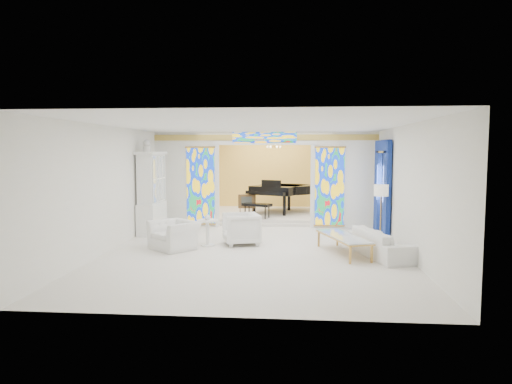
# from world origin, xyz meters

# --- Properties ---
(floor) EXTENTS (12.00, 12.00, 0.00)m
(floor) POSITION_xyz_m (0.00, 0.00, 0.00)
(floor) COLOR silver
(floor) RESTS_ON ground
(ceiling) EXTENTS (7.00, 12.00, 0.02)m
(ceiling) POSITION_xyz_m (0.00, 0.00, 3.00)
(ceiling) COLOR white
(ceiling) RESTS_ON wall_back
(wall_back) EXTENTS (7.00, 0.02, 3.00)m
(wall_back) POSITION_xyz_m (0.00, 6.00, 1.50)
(wall_back) COLOR white
(wall_back) RESTS_ON floor
(wall_front) EXTENTS (7.00, 0.02, 3.00)m
(wall_front) POSITION_xyz_m (0.00, -6.00, 1.50)
(wall_front) COLOR white
(wall_front) RESTS_ON floor
(wall_left) EXTENTS (0.02, 12.00, 3.00)m
(wall_left) POSITION_xyz_m (-3.50, 0.00, 1.50)
(wall_left) COLOR white
(wall_left) RESTS_ON floor
(wall_right) EXTENTS (0.02, 12.00, 3.00)m
(wall_right) POSITION_xyz_m (3.50, 0.00, 1.50)
(wall_right) COLOR white
(wall_right) RESTS_ON floor
(partition_wall) EXTENTS (7.00, 0.22, 3.00)m
(partition_wall) POSITION_xyz_m (0.00, 2.00, 1.65)
(partition_wall) COLOR white
(partition_wall) RESTS_ON floor
(stained_glass_left) EXTENTS (0.90, 0.04, 2.40)m
(stained_glass_left) POSITION_xyz_m (-2.03, 1.89, 1.30)
(stained_glass_left) COLOR gold
(stained_glass_left) RESTS_ON partition_wall
(stained_glass_right) EXTENTS (0.90, 0.04, 2.40)m
(stained_glass_right) POSITION_xyz_m (2.03, 1.89, 1.30)
(stained_glass_right) COLOR gold
(stained_glass_right) RESTS_ON partition_wall
(stained_glass_transom) EXTENTS (2.00, 0.04, 0.34)m
(stained_glass_transom) POSITION_xyz_m (0.00, 1.89, 2.82)
(stained_glass_transom) COLOR gold
(stained_glass_transom) RESTS_ON partition_wall
(alcove_platform) EXTENTS (6.80, 3.80, 0.18)m
(alcove_platform) POSITION_xyz_m (0.00, 4.10, 0.09)
(alcove_platform) COLOR silver
(alcove_platform) RESTS_ON floor
(gold_curtain_back) EXTENTS (6.70, 0.10, 2.90)m
(gold_curtain_back) POSITION_xyz_m (0.00, 5.88, 1.50)
(gold_curtain_back) COLOR #E7B850
(gold_curtain_back) RESTS_ON wall_back
(chandelier) EXTENTS (0.48, 0.48, 0.30)m
(chandelier) POSITION_xyz_m (0.20, 4.00, 2.55)
(chandelier) COLOR #BE8F42
(chandelier) RESTS_ON ceiling
(blue_drapes) EXTENTS (0.14, 1.85, 2.65)m
(blue_drapes) POSITION_xyz_m (3.40, 0.70, 1.58)
(blue_drapes) COLOR navy
(blue_drapes) RESTS_ON wall_right
(china_cabinet) EXTENTS (0.56, 1.46, 2.72)m
(china_cabinet) POSITION_xyz_m (-3.22, 0.60, 1.17)
(china_cabinet) COLOR white
(china_cabinet) RESTS_ON floor
(armchair_left) EXTENTS (1.41, 1.39, 0.69)m
(armchair_left) POSITION_xyz_m (-2.00, -1.50, 0.34)
(armchair_left) COLOR white
(armchair_left) RESTS_ON floor
(armchair_right) EXTENTS (1.11, 1.09, 0.81)m
(armchair_right) POSITION_xyz_m (-0.42, -0.83, 0.41)
(armchair_right) COLOR white
(armchair_right) RESTS_ON floor
(sofa) EXTENTS (1.35, 2.23, 0.61)m
(sofa) POSITION_xyz_m (2.95, -1.88, 0.30)
(sofa) COLOR silver
(sofa) RESTS_ON floor
(side_table) EXTENTS (0.71, 0.71, 0.67)m
(side_table) POSITION_xyz_m (-1.25, -1.08, 0.44)
(side_table) COLOR white
(side_table) RESTS_ON floor
(vase) EXTENTS (0.17, 0.17, 0.17)m
(vase) POSITION_xyz_m (-1.25, -1.08, 0.75)
(vase) COLOR silver
(vase) RESTS_ON side_table
(coffee_table) EXTENTS (1.18, 2.06, 0.44)m
(coffee_table) POSITION_xyz_m (2.08, -1.74, 0.40)
(coffee_table) COLOR silver
(coffee_table) RESTS_ON floor
(floor_lamp) EXTENTS (0.39, 0.39, 1.53)m
(floor_lamp) POSITION_xyz_m (3.20, -0.25, 1.30)
(floor_lamp) COLOR #BE8F42
(floor_lamp) RESTS_ON floor
(grand_piano) EXTENTS (2.69, 3.11, 1.20)m
(grand_piano) POSITION_xyz_m (0.55, 4.22, 0.99)
(grand_piano) COLOR black
(grand_piano) RESTS_ON alcove_platform
(tv_console) EXTENTS (0.63, 0.47, 0.68)m
(tv_console) POSITION_xyz_m (-0.76, 3.70, 0.62)
(tv_console) COLOR brown
(tv_console) RESTS_ON alcove_platform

